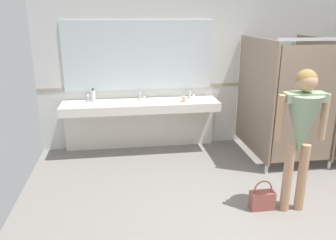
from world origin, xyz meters
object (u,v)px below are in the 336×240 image
person_standing (301,125)px  soap_dispenser (93,96)px  paper_cup (184,99)px  handbag (262,199)px

person_standing → soap_dispenser: 3.26m
paper_cup → person_standing: bearing=-63.6°
person_standing → paper_cup: person_standing is taller
handbag → soap_dispenser: 3.08m
handbag → soap_dispenser: soap_dispenser is taller
soap_dispenser → paper_cup: (1.46, -0.28, -0.04)m
handbag → person_standing: bearing=-9.3°
handbag → paper_cup: bearing=107.9°
person_standing → paper_cup: (-0.95, 1.91, -0.15)m
person_standing → handbag: (-0.35, 0.06, -0.94)m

